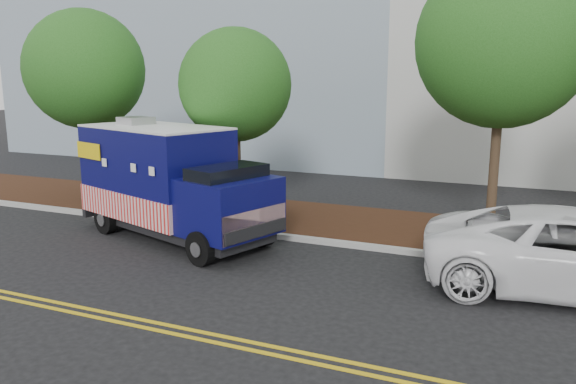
% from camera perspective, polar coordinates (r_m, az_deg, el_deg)
% --- Properties ---
extents(ground, '(120.00, 120.00, 0.00)m').
position_cam_1_polar(ground, '(15.13, -8.81, -5.39)').
color(ground, black).
rests_on(ground, ground).
extents(curb, '(120.00, 0.18, 0.15)m').
position_cam_1_polar(curb, '(16.26, -6.21, -3.85)').
color(curb, '#9E9E99').
rests_on(curb, ground).
extents(mulch_strip, '(120.00, 4.00, 0.15)m').
position_cam_1_polar(mulch_strip, '(18.06, -2.94, -2.24)').
color(mulch_strip, black).
rests_on(mulch_strip, ground).
extents(centerline_near, '(120.00, 0.10, 0.01)m').
position_cam_1_polar(centerline_near, '(11.83, -20.49, -10.88)').
color(centerline_near, gold).
rests_on(centerline_near, ground).
extents(centerline_far, '(120.00, 0.10, 0.01)m').
position_cam_1_polar(centerline_far, '(11.66, -21.35, -11.26)').
color(centerline_far, gold).
rests_on(centerline_far, ground).
extents(tree_a, '(4.05, 4.05, 6.67)m').
position_cam_1_polar(tree_a, '(20.82, -19.91, 11.60)').
color(tree_a, '#38281C').
rests_on(tree_a, ground).
extents(tree_b, '(3.46, 3.46, 5.88)m').
position_cam_1_polar(tree_b, '(17.49, -5.37, 10.73)').
color(tree_b, '#38281C').
rests_on(tree_b, ground).
extents(tree_c, '(4.52, 4.52, 7.56)m').
position_cam_1_polar(tree_c, '(16.09, 21.03, 14.06)').
color(tree_c, '#38281C').
rests_on(tree_c, ground).
extents(sign_post, '(0.06, 0.06, 2.40)m').
position_cam_1_polar(sign_post, '(19.37, -19.76, 1.43)').
color(sign_post, '#473828').
rests_on(sign_post, ground).
extents(food_truck, '(6.58, 4.09, 3.27)m').
position_cam_1_polar(food_truck, '(15.79, -11.99, 0.74)').
color(food_truck, black).
rests_on(food_truck, ground).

